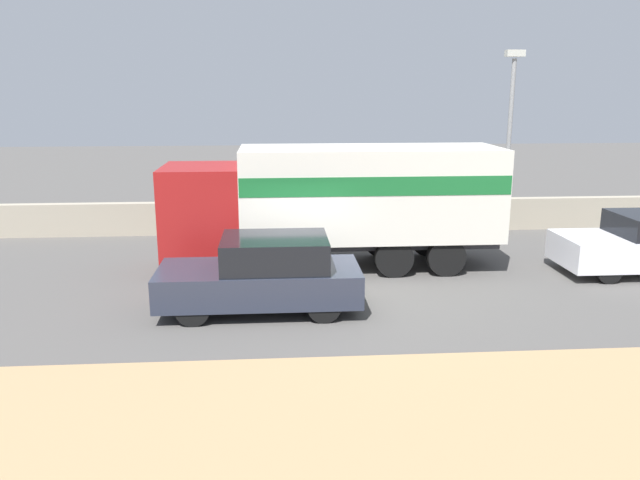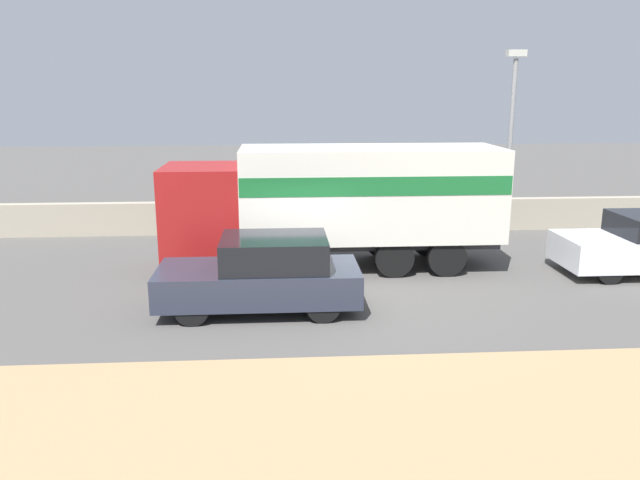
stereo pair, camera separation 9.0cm
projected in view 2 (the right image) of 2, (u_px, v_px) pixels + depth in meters
ground_plane at (301, 305)px, 13.71m from camera, size 80.00×80.00×0.00m
dirt_shoulder_foreground at (316, 439)px, 8.41m from camera, size 60.00×5.20×0.04m
stone_wall_backdrop at (293, 217)px, 20.48m from camera, size 60.00×0.35×1.06m
street_lamp at (511, 129)px, 19.14m from camera, size 0.56×0.28×5.75m
box_truck at (340, 197)px, 16.20m from camera, size 8.65×2.41×3.17m
car_hatchback at (263, 274)px, 13.20m from camera, size 4.25×1.85×1.60m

